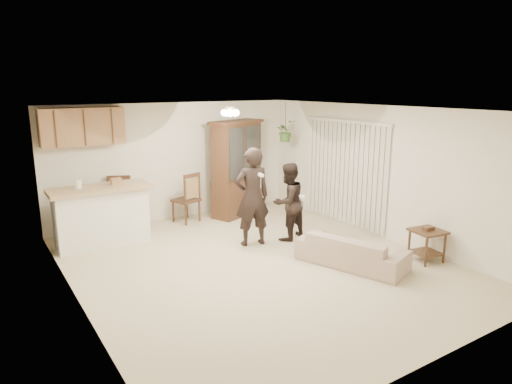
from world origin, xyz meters
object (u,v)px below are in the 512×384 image
child (288,205)px  chair_hutch_left (120,217)px  china_hutch (237,169)px  chair_bar (108,229)px  sofa (352,244)px  adult (252,197)px  side_table (427,245)px  chair_hutch_right (186,208)px

child → chair_hutch_left: size_ratio=1.22×
china_hutch → chair_bar: size_ratio=2.15×
sofa → adult: 1.97m
child → side_table: 2.52m
side_table → chair_hutch_right: (-2.42, 4.22, 0.02)m
chair_bar → adult: bearing=-47.9°
side_table → chair_bar: bearing=138.4°
child → chair_hutch_right: 2.41m
sofa → side_table: (1.18, -0.54, -0.09)m
sofa → chair_bar: chair_bar is taller
sofa → side_table: 1.30m
side_table → chair_hutch_right: 4.86m
adult → chair_hutch_left: size_ratio=1.62×
child → chair_hutch_right: child is taller
child → sofa: bearing=82.7°
chair_bar → chair_hutch_left: bearing=41.2°
chair_bar → chair_hutch_right: 1.85m
side_table → chair_hutch_right: chair_hutch_right is taller
child → side_table: child is taller
chair_hutch_left → side_table: bearing=-23.9°
child → side_table: bearing=110.2°
child → chair_hutch_right: bearing=-72.1°
chair_hutch_right → sofa: bearing=90.4°
child → chair_bar: (-2.92, 1.59, -0.40)m
sofa → child: size_ratio=1.39×
side_table → chair_hutch_right: size_ratio=0.56×
sofa → chair_hutch_left: chair_hutch_left is taller
chair_hutch_right → child: bearing=100.5°
child → chair_hutch_left: 3.34m
sofa → chair_bar: (-3.02, 3.18, -0.09)m
adult → child: adult is taller
child → chair_bar: size_ratio=1.38×
sofa → chair_hutch_right: 3.88m
chair_hutch_right → chair_hutch_left: bearing=-20.0°
china_hutch → chair_hutch_right: china_hutch is taller
chair_hutch_left → chair_hutch_right: bearing=22.4°
sofa → china_hutch: (-0.03, 3.57, 0.68)m
sofa → chair_hutch_right: (-1.24, 3.68, -0.06)m
china_hutch → chair_hutch_left: (-2.61, 0.15, -0.73)m
china_hutch → side_table: size_ratio=3.54×
adult → chair_hutch_left: 2.78m
chair_bar → chair_hutch_left: (0.37, 0.54, 0.04)m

